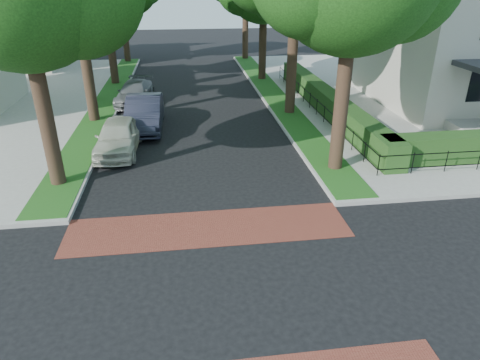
% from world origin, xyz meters
% --- Properties ---
extents(ground, '(120.00, 120.00, 0.00)m').
position_xyz_m(ground, '(0.00, 0.00, 0.00)').
color(ground, black).
rests_on(ground, ground).
extents(sidewalk_ne, '(30.00, 30.00, 0.15)m').
position_xyz_m(sidewalk_ne, '(19.50, 19.00, 0.07)').
color(sidewalk_ne, gray).
rests_on(sidewalk_ne, ground).
extents(crosswalk_far, '(9.00, 2.20, 0.01)m').
position_xyz_m(crosswalk_far, '(0.00, 3.20, 0.01)').
color(crosswalk_far, maroon).
rests_on(crosswalk_far, ground).
extents(grass_strip_ne, '(1.60, 29.80, 0.02)m').
position_xyz_m(grass_strip_ne, '(5.40, 19.10, 0.16)').
color(grass_strip_ne, '#164814').
rests_on(grass_strip_ne, sidewalk_ne).
extents(grass_strip_nw, '(1.60, 29.80, 0.02)m').
position_xyz_m(grass_strip_nw, '(-5.40, 19.10, 0.16)').
color(grass_strip_nw, '#164814').
rests_on(grass_strip_nw, sidewalk_nw).
extents(hedge_main_road, '(1.00, 18.00, 1.20)m').
position_xyz_m(hedge_main_road, '(7.70, 15.00, 0.75)').
color(hedge_main_road, '#1B4518').
rests_on(hedge_main_road, sidewalk_ne).
extents(fence_main_road, '(0.06, 18.00, 0.90)m').
position_xyz_m(fence_main_road, '(6.90, 15.00, 0.60)').
color(fence_main_road, black).
rests_on(fence_main_road, sidewalk_ne).
extents(parked_car_front, '(1.95, 4.51, 1.52)m').
position_xyz_m(parked_car_front, '(-3.60, 10.32, 0.76)').
color(parked_car_front, beige).
rests_on(parked_car_front, ground).
extents(parked_car_middle, '(1.82, 5.13, 1.69)m').
position_xyz_m(parked_car_middle, '(-2.64, 13.58, 0.84)').
color(parked_car_middle, '#202231').
rests_on(parked_car_middle, ground).
extents(parked_car_rear, '(2.47, 4.82, 1.34)m').
position_xyz_m(parked_car_rear, '(-3.60, 18.72, 0.67)').
color(parked_car_rear, slate).
rests_on(parked_car_rear, ground).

